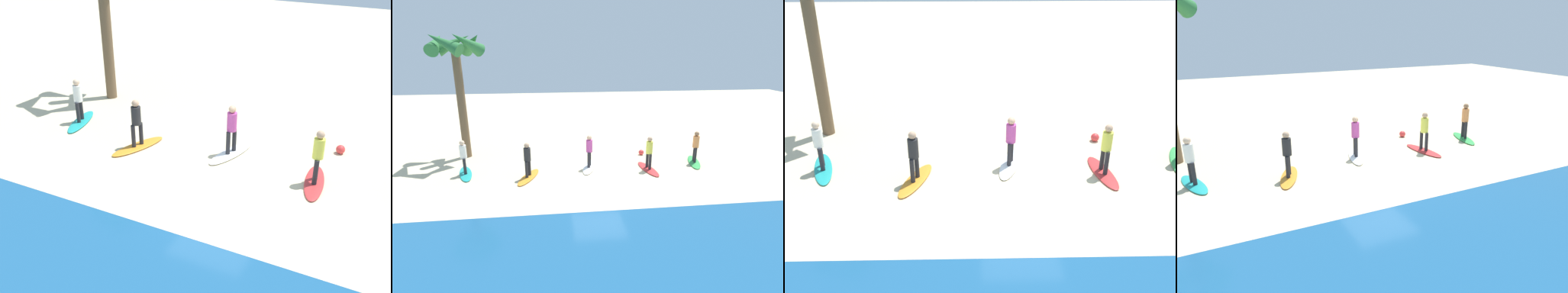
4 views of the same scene
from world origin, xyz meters
The scene contains 13 objects.
ground_plane centered at (0.00, 0.00, 0.00)m, with size 60.00×60.00×0.00m, color beige.
surfboard_green centered at (-5.40, -1.67, 0.04)m, with size 2.10×0.56×0.09m, color green.
surfer_green centered at (-5.40, -1.67, 1.04)m, with size 0.32×0.45×1.64m.
surfboard_red centered at (-2.67, -0.99, 0.04)m, with size 2.10×0.56×0.09m, color red.
surfer_red centered at (-2.67, -0.99, 1.04)m, with size 0.32×0.46×1.64m.
surfboard_white centered at (0.26, -1.60, 0.04)m, with size 2.10×0.56×0.09m, color white.
surfer_white centered at (0.26, -1.60, 1.04)m, with size 0.32×0.45×1.64m.
surfboard_orange centered at (3.27, -0.64, 0.04)m, with size 2.10×0.56×0.09m, color orange.
surfer_orange centered at (3.27, -0.64, 1.04)m, with size 0.32×0.44×1.64m.
surfboard_teal centered at (6.33, -1.42, 0.04)m, with size 2.10×0.56×0.09m, color teal.
surfer_teal centered at (6.33, -1.42, 1.04)m, with size 0.32×0.45×1.64m.
palm_tree centered at (6.87, -4.17, 5.48)m, with size 2.88×3.03×6.83m.
beach_ball centered at (-2.96, -3.28, 0.15)m, with size 0.30×0.30×0.30m, color #E53838.
Camera 2 is at (2.11, 13.32, 5.89)m, focal length 28.86 mm.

